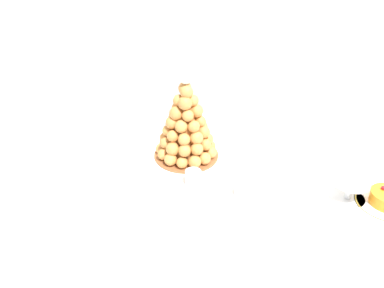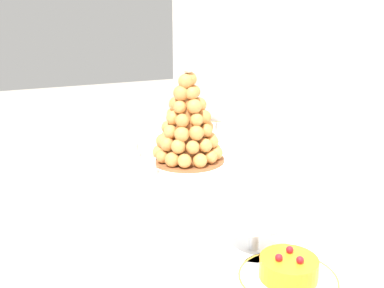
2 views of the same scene
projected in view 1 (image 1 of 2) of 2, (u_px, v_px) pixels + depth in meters
name	position (u px, v px, depth m)	size (l,w,h in m)	color
buffet_table	(225.00, 197.00, 1.44)	(1.32, 0.84, 0.73)	brown
serving_tray	(178.00, 164.00, 1.41)	(0.67, 0.42, 0.02)	white
croquembouche	(186.00, 126.00, 1.39)	(0.23, 0.23, 0.32)	brown
dessert_cup_left	(100.00, 163.00, 1.36)	(0.06, 0.06, 0.06)	silver
dessert_cup_mid_left	(143.00, 169.00, 1.33)	(0.05, 0.05, 0.05)	silver
dessert_cup_centre	(193.00, 178.00, 1.29)	(0.05, 0.05, 0.05)	silver
dessert_cup_mid_right	(244.00, 187.00, 1.25)	(0.06, 0.06, 0.05)	silver
macaron_goblet	(357.00, 158.00, 1.17)	(0.11, 0.11, 0.25)	white
wine_glass	(174.00, 107.00, 1.53)	(0.07, 0.07, 0.17)	silver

